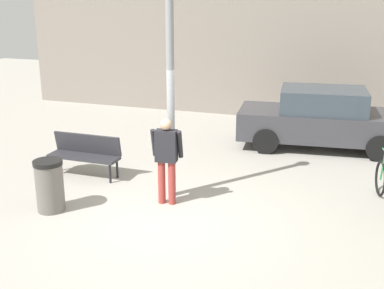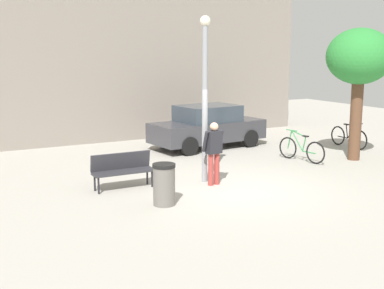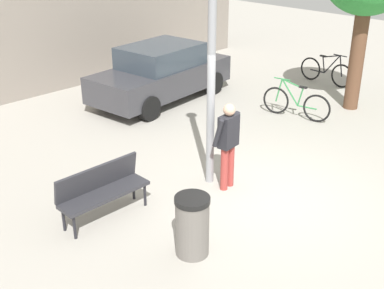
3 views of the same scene
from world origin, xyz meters
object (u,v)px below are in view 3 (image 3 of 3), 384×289
Objects in this scene: bicycle_black at (326,71)px; trash_bin at (192,226)px; parked_car_charcoal at (161,73)px; lamppost at (212,55)px; bicycle_green at (296,103)px; park_bench at (102,188)px; person_by_lamppost at (228,140)px.

trash_bin is at bearing -160.52° from bicycle_black.
bicycle_black is 5.18m from parked_car_charcoal.
lamppost reaches higher than bicycle_green.
bicycle_green is 0.98× the size of bicycle_black.
park_bench is 1.85m from trash_bin.
bicycle_green is 3.23m from bicycle_black.
bicycle_green is (4.02, 0.79, -2.11)m from lamppost.
trash_bin reaches higher than bicycle_black.
lamppost is 1.57m from person_by_lamppost.
trash_bin is (-1.86, -1.38, -2.00)m from lamppost.
park_bench is 9.37m from bicycle_black.
person_by_lamppost is 0.38× the size of parked_car_charcoal.
person_by_lamppost is 5.22m from parked_car_charcoal.
lamppost is 2.63× the size of person_by_lamppost.
parked_car_charcoal is at bearing 152.06° from bicycle_black.
bicycle_green reaches higher than park_bench.
lamppost is at bearing -11.25° from park_bench.
park_bench is at bearing -171.72° from bicycle_black.
bicycle_black is 1.86× the size of trash_bin.
parked_car_charcoal is at bearing 51.91° from trash_bin.
person_by_lamppost is at bearing -20.26° from park_bench.
person_by_lamppost reaches higher than bicycle_black.
bicycle_green is at bearing 3.30° from park_bench.
bicycle_green is 1.83× the size of trash_bin.
lamppost is at bearing 97.89° from person_by_lamppost.
parked_car_charcoal is (-1.50, 3.41, 0.39)m from bicycle_green.
trash_bin is at bearing -159.70° from bicycle_green.
lamppost is at bearing -165.88° from bicycle_black.
lamppost reaches higher than trash_bin.
person_by_lamppost is 0.92× the size of bicycle_black.
park_bench is 1.65× the size of trash_bin.
parked_car_charcoal is at bearing 61.78° from person_by_lamppost.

